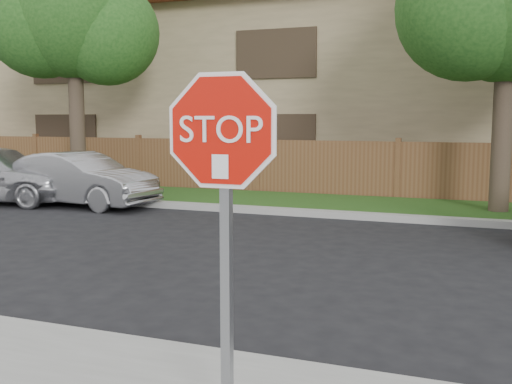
% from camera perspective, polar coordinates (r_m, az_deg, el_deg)
% --- Properties ---
extents(ground, '(90.00, 90.00, 0.00)m').
position_cam_1_polar(ground, '(5.76, -2.45, -15.68)').
color(ground, black).
rests_on(ground, ground).
extents(far_curb, '(70.00, 0.30, 0.15)m').
position_cam_1_polar(far_curb, '(13.37, 11.42, -2.33)').
color(far_curb, gray).
rests_on(far_curb, ground).
extents(grass_strip, '(70.00, 3.00, 0.12)m').
position_cam_1_polar(grass_strip, '(14.99, 12.45, -1.41)').
color(grass_strip, '#1E4714').
rests_on(grass_strip, ground).
extents(fence, '(70.00, 0.12, 1.60)m').
position_cam_1_polar(fence, '(16.48, 13.33, 1.91)').
color(fence, brown).
rests_on(fence, ground).
extents(apartment_building, '(35.20, 9.20, 7.20)m').
position_cam_1_polar(apartment_building, '(22.02, 15.46, 10.21)').
color(apartment_building, '#887654').
rests_on(apartment_building, ground).
extents(tree_left, '(4.80, 3.90, 7.78)m').
position_cam_1_polar(tree_left, '(18.45, -17.23, 16.10)').
color(tree_left, '#382B21').
rests_on(tree_left, ground).
extents(stop_sign, '(1.01, 0.13, 2.55)m').
position_cam_1_polar(stop_sign, '(3.74, -3.15, 0.94)').
color(stop_sign, gray).
rests_on(stop_sign, sidewalk_near).
extents(sedan_left, '(4.26, 1.83, 1.37)m').
position_cam_1_polar(sedan_left, '(15.76, -16.47, 1.16)').
color(sedan_left, '#9C9DA0').
rests_on(sedan_left, ground).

